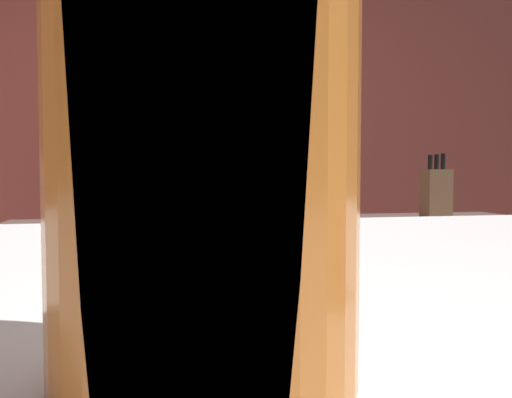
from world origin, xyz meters
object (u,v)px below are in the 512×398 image
knife_block (436,194)px  mixing_bowl (82,216)px  bottle_soy (165,165)px  pint_glass_far (204,69)px  chefs_knife (304,221)px  bartender (251,206)px  bottle_hot_sauce (220,160)px  bottle_olive_oil (235,163)px

knife_block → mixing_bowl: knife_block is taller
mixing_bowl → bottle_soy: 1.20m
mixing_bowl → pint_glass_far: (0.24, -1.97, 0.19)m
knife_block → mixing_bowl: 1.37m
chefs_knife → bartender: bearing=-109.6°
mixing_bowl → bottle_hot_sauce: bottle_hot_sauce is taller
pint_glass_far → bottle_soy: bottle_soy is taller
knife_block → chefs_knife: size_ratio=1.10×
bartender → pint_glass_far: size_ratio=11.46×
bartender → knife_block: 0.92m
bartender → bottle_soy: 1.70m
bartender → bottle_hot_sauce: bearing=4.0°
pint_glass_far → bottle_olive_oil: size_ratio=0.72×
knife_block → chefs_knife: (-0.54, 0.00, -0.10)m
bartender → chefs_knife: bartender is taller
bottle_olive_oil → pint_glass_far: bearing=-99.5°
knife_block → bottle_soy: (-1.01, 1.28, 0.12)m
bottle_soy → bottle_olive_oil: size_ratio=0.86×
pint_glass_far → chefs_knife: bearing=72.6°
bottle_hot_sauce → bartender: bearing=-94.6°
pint_glass_far → bottle_hot_sauce: (0.42, 3.05, 0.04)m
knife_block → bartender: bearing=-154.0°
bartender → chefs_knife: 0.50m
knife_block → mixing_bowl: size_ratio=1.30×
mixing_bowl → chefs_knife: (0.82, -0.15, -0.02)m
mixing_bowl → bottle_hot_sauce: bearing=58.3°
bartender → knife_block: (0.82, 0.40, 0.01)m
mixing_bowl → bottle_hot_sauce: size_ratio=0.79×
knife_block → bottle_olive_oil: bottle_olive_oil is taller
bartender → mixing_bowl: bearing=52.7°
mixing_bowl → bottle_olive_oil: 1.43m
knife_block → chefs_knife: knife_block is taller
knife_block → bottle_hot_sauce: bearing=119.6°
bartender → mixing_bowl: size_ratio=8.45×
bartender → bottle_olive_oil: bartender is taller
bottle_olive_oil → bartender: bearing=-97.8°
mixing_bowl → bartender: bearing=-45.9°
bartender → mixing_bowl: bartender is taller
bartender → pint_glass_far: 1.46m
knife_block → bottle_olive_oil: bearing=113.7°
mixing_bowl → chefs_knife: bearing=-10.1°
pint_glass_far → bottle_hot_sauce: bearing=82.1°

